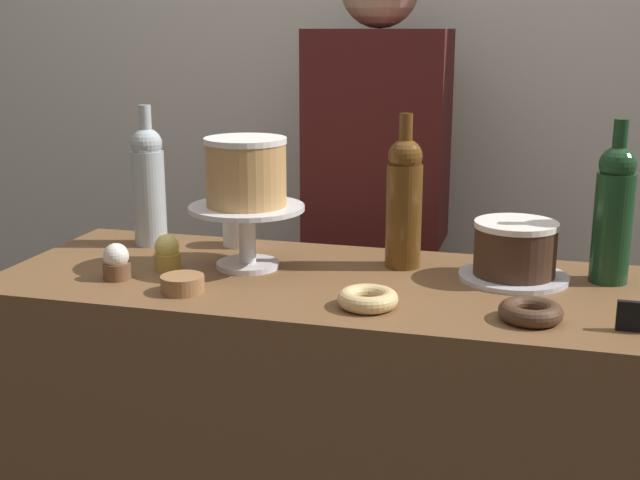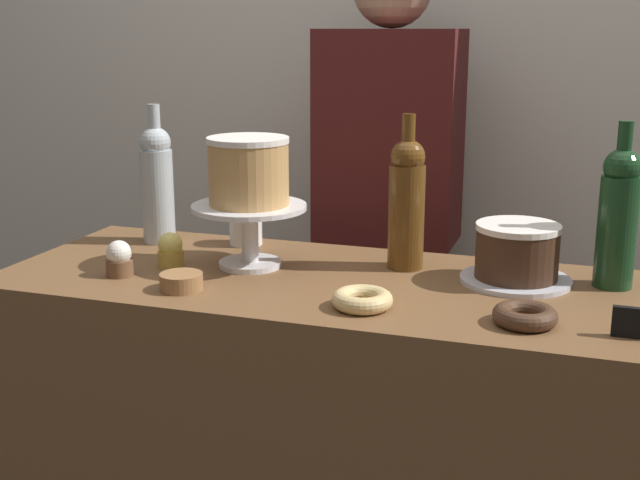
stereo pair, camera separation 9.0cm
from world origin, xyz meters
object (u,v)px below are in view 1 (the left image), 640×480
object	(u,v)px
price_sign_chalkboard	(638,317)
wine_bottle_clear	(149,184)
coffee_cup_ceramic	(239,228)
barista_figure	(376,243)
donut_chocolate	(531,312)
chocolate_round_cake	(515,248)
cupcake_vanilla	(117,262)
cake_stand_pedestal	(247,225)
wine_bottle_amber	(404,200)
wine_bottle_green	(614,211)
cookie_stack	(183,284)
white_layer_cake	(246,172)
donut_glazed	(368,299)
cupcake_lemon	(167,253)

from	to	relation	value
price_sign_chalkboard	wine_bottle_clear	bearing A→B (deg)	163.28
price_sign_chalkboard	coffee_cup_ceramic	size ratio (longest dim) A/B	0.82
barista_figure	donut_chocolate	bearing A→B (deg)	-59.62
chocolate_round_cake	price_sign_chalkboard	distance (m)	0.33
cupcake_vanilla	cake_stand_pedestal	bearing A→B (deg)	33.24
wine_bottle_amber	wine_bottle_clear	bearing A→B (deg)	177.09
cupcake_vanilla	wine_bottle_green	bearing A→B (deg)	14.27
chocolate_round_cake	donut_chocolate	bearing A→B (deg)	-80.76
cookie_stack	coffee_cup_ceramic	size ratio (longest dim) A/B	0.99
cupcake_vanilla	cookie_stack	world-z (taller)	cupcake_vanilla
cake_stand_pedestal	white_layer_cake	size ratio (longest dim) A/B	1.43
cookie_stack	price_sign_chalkboard	xyz separation A→B (m)	(0.83, 0.00, 0.01)
cupcake_vanilla	coffee_cup_ceramic	bearing A→B (deg)	65.64
cupcake_vanilla	wine_bottle_amber	bearing A→B (deg)	24.17
wine_bottle_amber	cookie_stack	xyz separation A→B (m)	(-0.38, -0.29, -0.13)
white_layer_cake	donut_chocolate	world-z (taller)	white_layer_cake
cookie_stack	barista_figure	distance (m)	0.77
cake_stand_pedestal	donut_glazed	size ratio (longest dim) A/B	2.17
wine_bottle_amber	price_sign_chalkboard	world-z (taller)	wine_bottle_amber
wine_bottle_green	coffee_cup_ceramic	distance (m)	0.83
wine_bottle_clear	price_sign_chalkboard	size ratio (longest dim) A/B	4.65
white_layer_cake	donut_chocolate	xyz separation A→B (m)	(0.59, -0.18, -0.19)
chocolate_round_cake	wine_bottle_green	world-z (taller)	wine_bottle_green
chocolate_round_cake	price_sign_chalkboard	size ratio (longest dim) A/B	2.38
chocolate_round_cake	cupcake_lemon	size ratio (longest dim) A/B	2.24
donut_glazed	donut_chocolate	world-z (taller)	same
white_layer_cake	wine_bottle_amber	size ratio (longest dim) A/B	0.52
cake_stand_pedestal	cupcake_vanilla	bearing A→B (deg)	-146.76
cookie_stack	cupcake_lemon	bearing A→B (deg)	125.02
cake_stand_pedestal	white_layer_cake	xyz separation A→B (m)	(0.00, 0.00, 0.11)
wine_bottle_green	chocolate_round_cake	bearing A→B (deg)	-169.93
cookie_stack	coffee_cup_ceramic	bearing A→B (deg)	93.31
wine_bottle_amber	cupcake_lemon	bearing A→B (deg)	-162.66
wine_bottle_clear	coffee_cup_ceramic	distance (m)	0.23
cupcake_lemon	cake_stand_pedestal	bearing A→B (deg)	18.58
chocolate_round_cake	cupcake_vanilla	world-z (taller)	chocolate_round_cake
cake_stand_pedestal	donut_glazed	xyz separation A→B (m)	(0.30, -0.19, -0.08)
cookie_stack	barista_figure	xyz separation A→B (m)	(0.23, 0.73, -0.08)
wine_bottle_clear	coffee_cup_ceramic	size ratio (longest dim) A/B	3.83
wine_bottle_green	donut_glazed	world-z (taller)	wine_bottle_green
white_layer_cake	wine_bottle_clear	bearing A→B (deg)	156.44
chocolate_round_cake	wine_bottle_clear	xyz separation A→B (m)	(-0.84, 0.06, 0.08)
white_layer_cake	cupcake_lemon	size ratio (longest dim) A/B	2.30
cupcake_lemon	barista_figure	bearing A→B (deg)	60.79
wine_bottle_clear	wine_bottle_amber	bearing A→B (deg)	-2.91
wine_bottle_clear	donut_chocolate	distance (m)	0.94
cupcake_lemon	wine_bottle_amber	bearing A→B (deg)	17.34
donut_chocolate	price_sign_chalkboard	world-z (taller)	price_sign_chalkboard
price_sign_chalkboard	donut_chocolate	bearing A→B (deg)	177.18
chocolate_round_cake	donut_glazed	size ratio (longest dim) A/B	1.49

